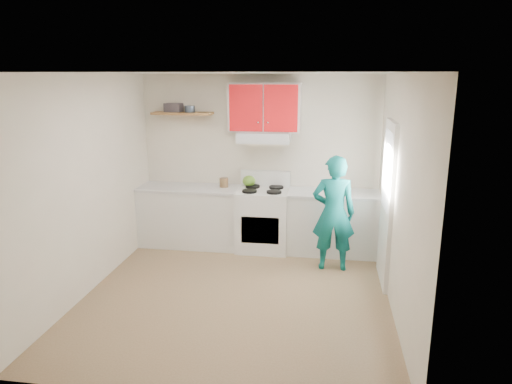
% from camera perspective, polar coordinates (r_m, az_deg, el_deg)
% --- Properties ---
extents(floor, '(3.80, 3.80, 0.00)m').
position_cam_1_polar(floor, '(5.75, -2.36, -12.48)').
color(floor, brown).
rests_on(floor, ground).
extents(ceiling, '(3.60, 3.80, 0.04)m').
position_cam_1_polar(ceiling, '(5.14, -2.66, 14.39)').
color(ceiling, white).
rests_on(ceiling, floor).
extents(back_wall, '(3.60, 0.04, 2.60)m').
position_cam_1_polar(back_wall, '(7.13, 0.44, 3.85)').
color(back_wall, beige).
rests_on(back_wall, floor).
extents(front_wall, '(3.60, 0.04, 2.60)m').
position_cam_1_polar(front_wall, '(3.54, -8.48, -7.20)').
color(front_wall, beige).
rests_on(front_wall, floor).
extents(left_wall, '(0.04, 3.80, 2.60)m').
position_cam_1_polar(left_wall, '(5.91, -19.90, 0.82)').
color(left_wall, beige).
rests_on(left_wall, floor).
extents(right_wall, '(0.04, 3.80, 2.60)m').
position_cam_1_polar(right_wall, '(5.26, 17.11, -0.53)').
color(right_wall, beige).
rests_on(right_wall, floor).
extents(door, '(0.05, 0.85, 2.05)m').
position_cam_1_polar(door, '(6.00, 15.76, -1.38)').
color(door, white).
rests_on(door, floor).
extents(door_glass, '(0.01, 0.55, 0.95)m').
position_cam_1_polar(door_glass, '(5.90, 15.78, 2.60)').
color(door_glass, white).
rests_on(door_glass, door).
extents(counter_left, '(1.52, 0.60, 0.90)m').
position_cam_1_polar(counter_left, '(7.27, -8.06, -3.00)').
color(counter_left, silver).
rests_on(counter_left, floor).
extents(counter_right, '(1.32, 0.60, 0.90)m').
position_cam_1_polar(counter_right, '(6.98, 9.40, -3.78)').
color(counter_right, silver).
rests_on(counter_right, floor).
extents(stove, '(0.76, 0.65, 0.92)m').
position_cam_1_polar(stove, '(7.01, 0.86, -3.42)').
color(stove, white).
rests_on(stove, floor).
extents(range_hood, '(0.76, 0.44, 0.15)m').
position_cam_1_polar(range_hood, '(6.84, 1.02, 6.75)').
color(range_hood, silver).
rests_on(range_hood, back_wall).
extents(upper_cabinets, '(1.02, 0.33, 0.70)m').
position_cam_1_polar(upper_cabinets, '(6.85, 1.10, 10.34)').
color(upper_cabinets, red).
rests_on(upper_cabinets, back_wall).
extents(shelf, '(0.90, 0.30, 0.04)m').
position_cam_1_polar(shelf, '(7.15, -9.01, 9.52)').
color(shelf, brown).
rests_on(shelf, back_wall).
extents(books, '(0.27, 0.21, 0.13)m').
position_cam_1_polar(books, '(7.20, -10.08, 10.17)').
color(books, '#40383F').
rests_on(books, shelf).
extents(tin, '(0.19, 0.19, 0.10)m').
position_cam_1_polar(tin, '(7.09, -8.13, 10.05)').
color(tin, '#333D4C').
rests_on(tin, shelf).
extents(kettle, '(0.26, 0.26, 0.17)m').
position_cam_1_polar(kettle, '(7.09, -0.87, 1.36)').
color(kettle, '#5B9028').
rests_on(kettle, stove).
extents(crock, '(0.15, 0.15, 0.16)m').
position_cam_1_polar(crock, '(7.07, -3.96, 1.07)').
color(crock, brown).
rests_on(crock, counter_left).
extents(cutting_board, '(0.31, 0.24, 0.02)m').
position_cam_1_polar(cutting_board, '(6.73, 8.30, -0.33)').
color(cutting_board, olive).
rests_on(cutting_board, counter_right).
extents(silicone_mat, '(0.40, 0.36, 0.01)m').
position_cam_1_polar(silicone_mat, '(6.86, 13.08, -0.33)').
color(silicone_mat, red).
rests_on(silicone_mat, counter_right).
extents(person, '(0.59, 0.40, 1.57)m').
position_cam_1_polar(person, '(6.29, 9.50, -2.58)').
color(person, '#0A6260').
rests_on(person, floor).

